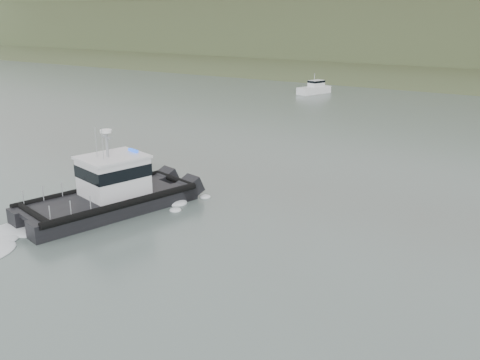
{
  "coord_description": "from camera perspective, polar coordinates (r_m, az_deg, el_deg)",
  "views": [
    {
      "loc": [
        16.82,
        -15.55,
        11.74
      ],
      "look_at": [
        0.32,
        9.53,
        2.4
      ],
      "focal_mm": 40.0,
      "sensor_mm": 36.0,
      "label": 1
    }
  ],
  "objects": [
    {
      "name": "ground",
      "position": [
        25.74,
        -12.55,
        -10.3
      ],
      "size": [
        400.0,
        400.0,
        0.0
      ],
      "primitive_type": "plane",
      "color": "#4A5853",
      "rests_on": "ground"
    },
    {
      "name": "motorboat",
      "position": [
        84.38,
        7.96,
        9.66
      ],
      "size": [
        3.53,
        6.07,
        3.17
      ],
      "rotation": [
        0.0,
        0.0,
        -0.3
      ],
      "color": "silver",
      "rests_on": "ground"
    },
    {
      "name": "patrol_boat",
      "position": [
        33.97,
        -13.72,
        -1.07
      ],
      "size": [
        6.45,
        11.59,
        5.32
      ],
      "rotation": [
        0.0,
        0.0,
        -0.24
      ],
      "color": "black",
      "rests_on": "ground"
    }
  ]
}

